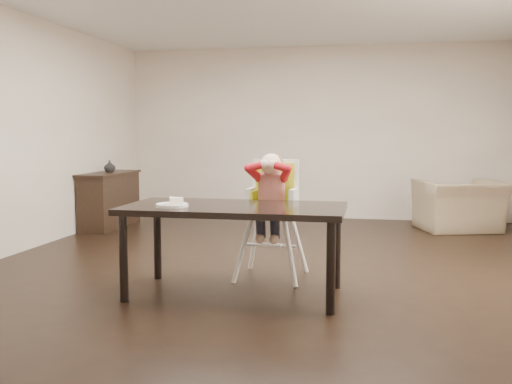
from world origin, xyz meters
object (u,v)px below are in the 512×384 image
(high_chair, at_px, (272,190))
(sideboard, at_px, (110,200))
(dining_table, at_px, (234,215))
(armchair, at_px, (460,197))

(high_chair, distance_m, sideboard, 3.65)
(dining_table, xyz_separation_m, sideboard, (-2.56, 3.00, -0.27))
(high_chair, bearing_deg, dining_table, -104.15)
(high_chair, bearing_deg, armchair, 58.26)
(sideboard, bearing_deg, high_chair, -40.37)
(dining_table, distance_m, armchair, 4.36)
(high_chair, height_order, armchair, high_chair)
(high_chair, xyz_separation_m, sideboard, (-2.76, 2.35, -0.42))
(armchair, bearing_deg, sideboard, -8.56)
(armchair, height_order, sideboard, armchair)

